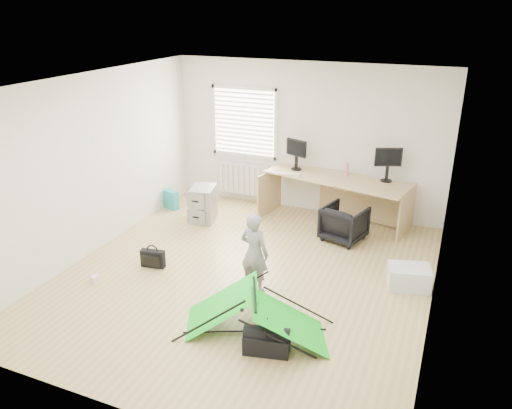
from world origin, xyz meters
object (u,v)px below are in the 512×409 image
at_px(desk, 335,200).
at_px(kite, 255,313).
at_px(office_chair, 344,223).
at_px(thermos, 347,170).
at_px(storage_crate, 409,277).
at_px(filing_cabinet, 203,204).
at_px(person, 254,253).
at_px(duffel_bag, 267,343).
at_px(monitor_left, 296,159).
at_px(monitor_right, 387,169).
at_px(laptop_bag, 153,259).

xyz_separation_m(desk, kite, (-0.06, -3.46, -0.16)).
height_order(office_chair, kite, office_chair).
distance_m(thermos, storage_crate, 2.44).
distance_m(filing_cabinet, storage_crate, 3.79).
distance_m(person, duffel_bag, 1.37).
xyz_separation_m(thermos, duffel_bag, (0.06, -3.87, -0.84)).
bearing_deg(filing_cabinet, monitor_left, 18.81).
bearing_deg(storage_crate, kite, -131.77).
bearing_deg(duffel_bag, storage_crate, 44.70).
distance_m(desk, monitor_left, 1.00).
relative_size(office_chair, person, 0.57).
distance_m(filing_cabinet, kite, 3.42).
bearing_deg(desk, thermos, 57.51).
bearing_deg(office_chair, person, 85.36).
relative_size(filing_cabinet, thermos, 2.71).
bearing_deg(filing_cabinet, duffel_bag, -65.85).
bearing_deg(duffel_bag, office_chair, 75.24).
xyz_separation_m(monitor_right, storage_crate, (0.67, -1.87, -0.90)).
bearing_deg(laptop_bag, person, -10.30).
relative_size(laptop_bag, duffel_bag, 0.70).
height_order(desk, office_chair, desk).
distance_m(desk, laptop_bag, 3.30).
distance_m(filing_cabinet, monitor_right, 3.22).
xyz_separation_m(filing_cabinet, monitor_left, (1.41, 0.93, 0.73)).
bearing_deg(desk, monitor_left, -179.80).
xyz_separation_m(filing_cabinet, duffel_bag, (2.38, -2.95, -0.20)).
xyz_separation_m(monitor_left, thermos, (0.91, -0.01, -0.09)).
bearing_deg(laptop_bag, duffel_bag, -36.91).
height_order(thermos, storage_crate, thermos).
relative_size(person, laptop_bag, 3.18).
bearing_deg(desk, duffel_bag, -75.22).
relative_size(monitor_right, thermos, 1.95).
xyz_separation_m(monitor_right, person, (-1.25, -2.73, -0.49)).
bearing_deg(filing_cabinet, person, -60.77).
relative_size(filing_cabinet, monitor_right, 1.39).
bearing_deg(office_chair, thermos, -60.68).
height_order(filing_cabinet, kite, filing_cabinet).
relative_size(thermos, person, 0.20).
bearing_deg(monitor_left, filing_cabinet, -124.79).
xyz_separation_m(office_chair, laptop_bag, (-2.37, -1.97, -0.16)).
distance_m(desk, storage_crate, 2.29).
relative_size(monitor_right, duffel_bag, 0.87).
xyz_separation_m(filing_cabinet, thermos, (2.32, 0.92, 0.64)).
bearing_deg(monitor_left, duffel_bag, -54.23).
distance_m(thermos, duffel_bag, 3.96).
bearing_deg(kite, storage_crate, 23.43).
relative_size(storage_crate, duffel_bag, 1.09).
relative_size(office_chair, storage_crate, 1.16).
xyz_separation_m(desk, monitor_left, (-0.77, 0.16, 0.62)).
height_order(kite, duffel_bag, kite).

